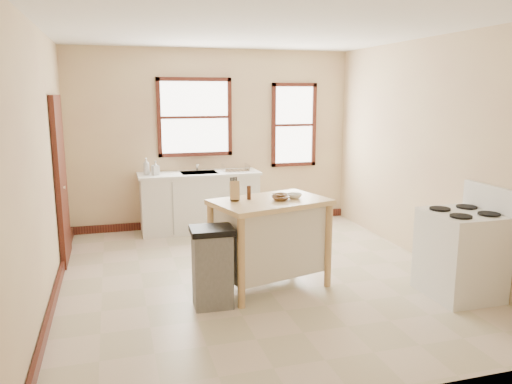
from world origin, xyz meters
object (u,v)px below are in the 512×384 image
at_px(soap_bottle_a, 146,166).
at_px(kitchen_island, 270,244).
at_px(soap_bottle_b, 155,168).
at_px(bowl_a, 280,198).
at_px(dish_rack, 235,168).
at_px(bowl_c, 294,196).
at_px(gas_stove, 461,242).
at_px(knife_block, 235,192).
at_px(trash_bin, 212,267).
at_px(pepper_grinder, 249,193).
at_px(bowl_b, 281,196).

relative_size(soap_bottle_a, kitchen_island, 0.21).
xyz_separation_m(soap_bottle_b, bowl_a, (1.11, -2.53, -0.01)).
relative_size(dish_rack, bowl_a, 2.14).
bearing_deg(kitchen_island, bowl_a, -45.69).
height_order(bowl_a, bowl_c, bowl_c).
xyz_separation_m(soap_bottle_b, gas_stove, (2.87, -3.26, -0.44)).
xyz_separation_m(soap_bottle_a, knife_block, (0.76, -2.44, 0.04)).
bearing_deg(soap_bottle_a, gas_stove, -33.13).
bearing_deg(trash_bin, pepper_grinder, 42.65).
bearing_deg(bowl_a, knife_block, 166.04).
bearing_deg(dish_rack, bowl_b, -109.49).
xyz_separation_m(pepper_grinder, bowl_c, (0.50, -0.08, -0.05)).
bearing_deg(knife_block, kitchen_island, -0.60).
distance_m(pepper_grinder, trash_bin, 0.92).
height_order(pepper_grinder, bowl_a, pepper_grinder).
relative_size(bowl_c, gas_stove, 0.14).
bearing_deg(trash_bin, bowl_b, 28.25).
distance_m(pepper_grinder, bowl_b, 0.37).
relative_size(kitchen_island, bowl_c, 7.32).
relative_size(dish_rack, bowl_c, 2.42).
relative_size(knife_block, bowl_b, 1.18).
height_order(knife_block, bowl_a, knife_block).
distance_m(soap_bottle_b, bowl_b, 2.66).
relative_size(soap_bottle_b, bowl_c, 1.27).
bearing_deg(soap_bottle_a, bowl_b, -47.37).
distance_m(dish_rack, trash_bin, 3.01).
height_order(kitchen_island, bowl_c, bowl_c).
xyz_separation_m(soap_bottle_a, dish_rack, (1.36, -0.03, -0.08)).
bearing_deg(gas_stove, bowl_b, 152.93).
bearing_deg(soap_bottle_b, trash_bin, -100.89).
relative_size(soap_bottle_b, bowl_b, 1.24).
xyz_separation_m(bowl_a, bowl_c, (0.18, 0.06, 0.00)).
relative_size(soap_bottle_b, knife_block, 1.05).
bearing_deg(bowl_b, dish_rack, 88.36).
height_order(knife_block, bowl_c, knife_block).
bearing_deg(gas_stove, soap_bottle_a, 132.32).
height_order(pepper_grinder, trash_bin, pepper_grinder).
xyz_separation_m(knife_block, gas_stove, (2.24, -0.85, -0.50)).
xyz_separation_m(dish_rack, bowl_a, (-0.12, -2.53, 0.04)).
bearing_deg(kitchen_island, bowl_b, 12.74).
distance_m(knife_block, bowl_a, 0.50).
height_order(dish_rack, bowl_a, bowl_a).
relative_size(soap_bottle_b, dish_rack, 0.53).
height_order(soap_bottle_b, pepper_grinder, pepper_grinder).
bearing_deg(soap_bottle_b, kitchen_island, -84.70).
bearing_deg(pepper_grinder, kitchen_island, -20.93).
bearing_deg(knife_block, dish_rack, 84.70).
xyz_separation_m(soap_bottle_b, knife_block, (0.63, -2.41, 0.06)).
height_order(soap_bottle_a, bowl_b, soap_bottle_a).
distance_m(soap_bottle_b, bowl_c, 2.79).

